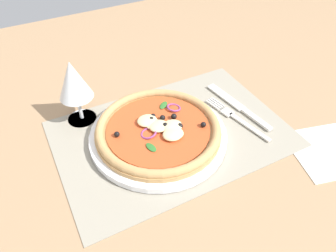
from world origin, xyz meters
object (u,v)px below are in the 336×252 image
object	(u,v)px
pizza	(158,129)
plate	(158,135)
fork	(234,116)
wine_glass	(74,82)
knife	(237,105)
napkin	(331,150)

from	to	relation	value
pizza	plate	bearing A→B (deg)	150.90
plate	fork	world-z (taller)	plate
wine_glass	fork	bearing A→B (deg)	-27.06
knife	pizza	bearing A→B (deg)	84.56
plate	fork	xyz separation A→B (cm)	(18.05, -1.97, -0.47)
fork	napkin	world-z (taller)	fork
plate	wine_glass	world-z (taller)	wine_glass
pizza	napkin	xyz separation A→B (cm)	(29.69, -19.21, -2.71)
wine_glass	napkin	size ratio (longest dim) A/B	0.95
knife	napkin	world-z (taller)	knife
plate	wine_glass	distance (cm)	20.56
plate	pizza	xyz separation A→B (cm)	(0.06, -0.03, 1.80)
napkin	fork	bearing A→B (deg)	124.09
pizza	knife	distance (cm)	21.16
pizza	knife	world-z (taller)	pizza
plate	fork	size ratio (longest dim) A/B	1.60
pizza	knife	xyz separation A→B (cm)	(21.02, 0.84, -2.23)
napkin	plate	bearing A→B (deg)	147.09
pizza	napkin	size ratio (longest dim) A/B	1.67
plate	wine_glass	xyz separation A→B (cm)	(-12.50, 13.64, 8.98)
plate	wine_glass	size ratio (longest dim) A/B	1.92
plate	pizza	world-z (taller)	pizza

